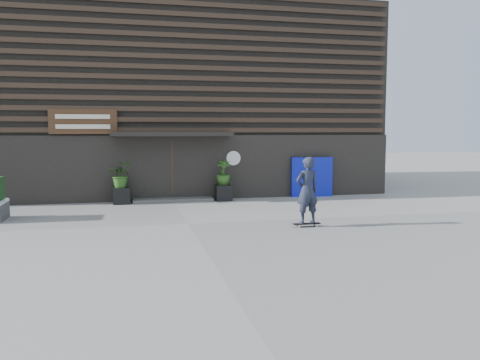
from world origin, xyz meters
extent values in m
plane|color=gray|center=(0.00, 0.00, 0.00)|extent=(80.00, 80.00, 0.00)
cube|color=#4D4D4A|center=(0.00, 4.60, 0.06)|extent=(3.00, 0.80, 0.12)
cube|color=black|center=(-1.90, 4.40, 0.30)|extent=(0.60, 0.60, 0.60)
imported|color=#2D591E|center=(-1.90, 4.40, 1.08)|extent=(0.86, 0.75, 0.96)
cube|color=black|center=(1.90, 4.40, 0.30)|extent=(0.60, 0.60, 0.60)
imported|color=#2D591E|center=(1.90, 4.40, 1.08)|extent=(0.54, 0.54, 0.96)
cube|color=#0D15AE|center=(5.62, 4.70, 0.80)|extent=(1.71, 0.22, 1.60)
cube|color=black|center=(0.00, 10.00, 4.00)|extent=(18.00, 10.00, 8.00)
cube|color=black|center=(0.00, 4.94, 1.25)|extent=(18.00, 0.12, 2.50)
cube|color=#38281E|center=(0.00, 4.88, 2.70)|extent=(17.60, 0.08, 0.18)
cube|color=#38281E|center=(0.00, 4.88, 3.09)|extent=(17.60, 0.08, 0.18)
cube|color=#38281E|center=(0.00, 4.88, 3.48)|extent=(17.60, 0.08, 0.18)
cube|color=#38281E|center=(0.00, 4.88, 3.88)|extent=(17.60, 0.08, 0.18)
cube|color=#38281E|center=(0.00, 4.88, 4.27)|extent=(17.60, 0.08, 0.18)
cube|color=#38281E|center=(0.00, 4.88, 4.66)|extent=(17.60, 0.08, 0.18)
cube|color=#38281E|center=(0.00, 4.88, 5.05)|extent=(17.60, 0.08, 0.18)
cube|color=#38281E|center=(0.00, 4.88, 5.45)|extent=(17.60, 0.08, 0.18)
cube|color=#38281E|center=(0.00, 4.88, 5.84)|extent=(17.60, 0.08, 0.18)
cube|color=#38281E|center=(0.00, 4.88, 6.23)|extent=(17.60, 0.08, 0.18)
cube|color=#38281E|center=(0.00, 4.88, 6.62)|extent=(17.60, 0.08, 0.18)
cube|color=#38281E|center=(0.00, 4.88, 7.02)|extent=(17.60, 0.08, 0.18)
cube|color=#38281E|center=(0.00, 4.88, 7.41)|extent=(17.60, 0.08, 0.18)
cube|color=black|center=(0.00, 4.50, 2.55)|extent=(4.50, 1.00, 0.15)
cube|color=black|center=(0.00, 5.10, 1.15)|extent=(2.40, 0.30, 2.30)
cube|color=#38281E|center=(0.00, 4.92, 1.15)|extent=(0.06, 0.10, 2.30)
cube|color=#472B19|center=(-3.20, 4.80, 3.00)|extent=(2.40, 0.10, 0.90)
cube|color=beige|center=(-3.20, 4.73, 3.18)|extent=(1.90, 0.02, 0.16)
cube|color=beige|center=(-3.20, 4.73, 2.82)|extent=(1.90, 0.02, 0.16)
cylinder|color=white|center=(2.40, 4.86, 1.60)|extent=(0.56, 0.03, 0.56)
cube|color=black|center=(3.19, -1.19, 0.09)|extent=(0.78, 0.20, 0.02)
cylinder|color=#ACACA8|center=(2.93, -1.29, 0.03)|extent=(0.06, 0.03, 0.06)
cylinder|color=beige|center=(2.93, -1.09, 0.03)|extent=(0.06, 0.03, 0.06)
cylinder|color=#ADADA8|center=(3.45, -1.29, 0.03)|extent=(0.06, 0.03, 0.06)
cylinder|color=beige|center=(3.45, -1.09, 0.03)|extent=(0.06, 0.03, 0.06)
imported|color=#1B1F30|center=(3.19, -1.19, 1.03)|extent=(0.75, 0.55, 1.87)
camera|label=1|loc=(-1.64, -13.93, 2.68)|focal=36.69mm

